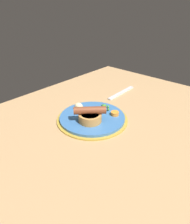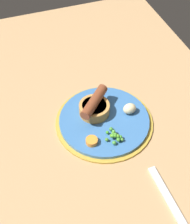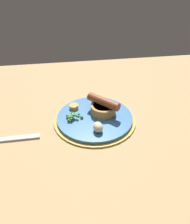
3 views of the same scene
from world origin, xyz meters
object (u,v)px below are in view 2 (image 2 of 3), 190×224
(dinner_plate, at_px, (104,121))
(potato_chunk_0, at_px, (130,109))
(sausage_pudding, at_px, (94,107))
(carrot_slice_3, at_px, (92,141))
(fork, at_px, (171,203))
(pea_pile, at_px, (114,136))

(dinner_plate, distance_m, potato_chunk_0, 0.07)
(sausage_pudding, xyz_separation_m, carrot_slice_3, (-0.09, 0.04, -0.02))
(dinner_plate, relative_size, potato_chunk_0, 7.24)
(dinner_plate, height_order, fork, dinner_plate)
(potato_chunk_0, bearing_deg, pea_pile, 133.60)
(pea_pile, bearing_deg, carrot_slice_3, 83.83)
(carrot_slice_3, bearing_deg, dinner_plate, -42.50)
(sausage_pudding, distance_m, potato_chunk_0, 0.09)
(sausage_pudding, distance_m, pea_pile, 0.09)
(dinner_plate, bearing_deg, fork, -167.90)
(pea_pile, bearing_deg, sausage_pudding, 10.48)
(potato_chunk_0, xyz_separation_m, fork, (-0.25, 0.01, -0.02))
(potato_chunk_0, bearing_deg, dinner_plate, 89.40)
(sausage_pudding, distance_m, fork, 0.29)
(potato_chunk_0, height_order, fork, potato_chunk_0)
(potato_chunk_0, height_order, carrot_slice_3, potato_chunk_0)
(sausage_pudding, relative_size, pea_pile, 1.79)
(sausage_pudding, distance_m, carrot_slice_3, 0.10)
(dinner_plate, bearing_deg, potato_chunk_0, -90.60)
(sausage_pudding, relative_size, potato_chunk_0, 2.70)
(dinner_plate, bearing_deg, pea_pile, -179.27)
(dinner_plate, height_order, pea_pile, pea_pile)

